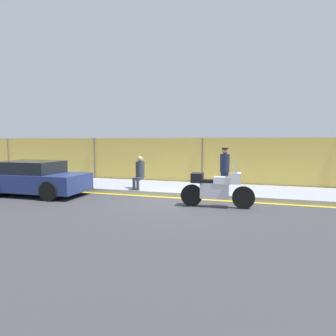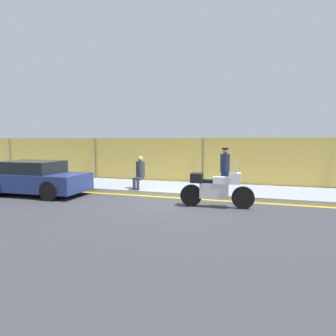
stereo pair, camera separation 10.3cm
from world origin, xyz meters
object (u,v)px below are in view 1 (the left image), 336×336
(officer_standing, at_px, (225,168))
(parked_car_far_background, at_px, (35,179))
(person_seated_on_curb, at_px, (139,171))
(motorcycle, at_px, (216,188))

(officer_standing, relative_size, parked_car_far_background, 0.42)
(officer_standing, height_order, person_seated_on_curb, officer_standing)
(officer_standing, bearing_deg, parked_car_far_background, -160.20)
(motorcycle, height_order, parked_car_far_background, motorcycle)
(motorcycle, distance_m, parked_car_far_background, 7.07)
(motorcycle, xyz_separation_m, parked_car_far_background, (-7.07, -0.00, 0.02))
(officer_standing, bearing_deg, person_seated_on_curb, -165.41)
(motorcycle, xyz_separation_m, person_seated_on_curb, (-3.36, 1.66, 0.28))
(motorcycle, bearing_deg, officer_standing, 87.42)
(person_seated_on_curb, distance_m, parked_car_far_background, 4.07)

